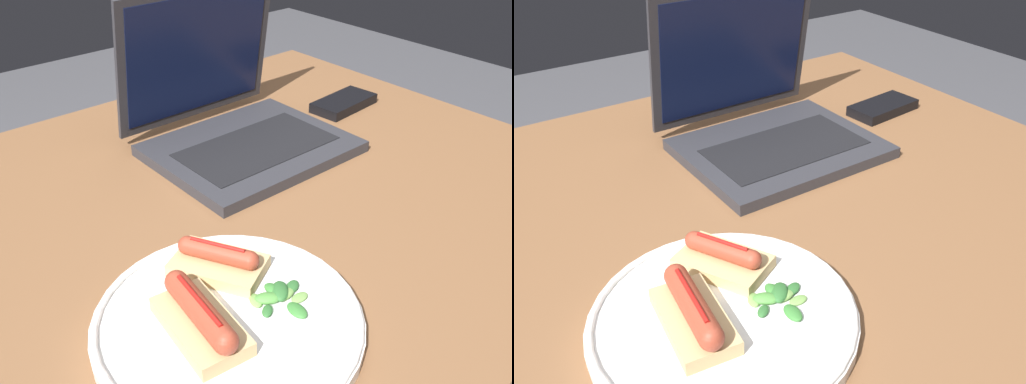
% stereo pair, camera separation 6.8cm
% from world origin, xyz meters
% --- Properties ---
extents(desk, '(1.06, 0.86, 0.77)m').
position_xyz_m(desk, '(0.00, 0.00, 0.67)').
color(desk, brown).
rests_on(desk, ground_plane).
extents(laptop, '(0.30, 0.28, 0.25)m').
position_xyz_m(laptop, '(0.10, 0.12, 0.82)').
color(laptop, '#2D2D33').
rests_on(laptop, desk).
extents(plate, '(0.28, 0.28, 0.02)m').
position_xyz_m(plate, '(-0.17, -0.20, 0.79)').
color(plate, white).
rests_on(plate, desk).
extents(sausage_toast_left, '(0.07, 0.12, 0.04)m').
position_xyz_m(sausage_toast_left, '(-0.20, -0.20, 0.81)').
color(sausage_toast_left, tan).
rests_on(sausage_toast_left, plate).
extents(sausage_toast_middle, '(0.10, 0.12, 0.04)m').
position_xyz_m(sausage_toast_middle, '(-0.13, -0.13, 0.80)').
color(sausage_toast_middle, tan).
rests_on(sausage_toast_middle, plate).
extents(salad_pile, '(0.07, 0.07, 0.01)m').
position_xyz_m(salad_pile, '(-0.11, -0.21, 0.79)').
color(salad_pile, '#709E4C').
rests_on(salad_pile, plate).
extents(external_drive, '(0.13, 0.08, 0.02)m').
position_xyz_m(external_drive, '(0.36, 0.11, 0.78)').
color(external_drive, black).
rests_on(external_drive, desk).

